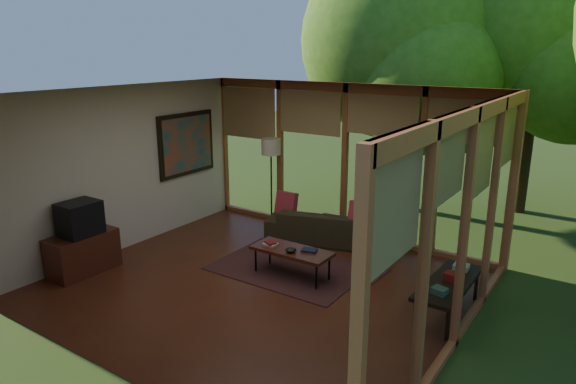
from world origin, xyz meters
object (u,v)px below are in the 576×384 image
Objects in this scene: sofa at (324,226)px; side_console at (443,283)px; coffee_table at (292,251)px; floor_lamp at (271,152)px; media_cabinet at (83,253)px; television at (80,218)px.

sofa reaches higher than side_console.
floor_lamp is at bearing 132.78° from coffee_table.
media_cabinet is at bearing -148.93° from coffee_table.
floor_lamp reaches higher than television.
floor_lamp reaches higher than coffee_table.
side_console reaches higher than coffee_table.
television is 0.39× the size of side_console.
media_cabinet is 3.14m from coffee_table.
media_cabinet is 3.72m from floor_lamp.
sofa is 2.85m from side_console.
television reaches higher than side_console.
sofa is 1.94× the size of media_cabinet.
sofa is at bearing 52.83° from media_cabinet.
sofa is 3.91m from media_cabinet.
media_cabinet is at bearing 36.29° from sofa.
media_cabinet reaches higher than side_console.
television is at bearing 0.00° from media_cabinet.
coffee_table is at bearing 85.72° from sofa.
coffee_table is (2.66, 1.62, -0.46)m from television.
sofa is 1.18× the size of floor_lamp.
coffee_table is at bearing 31.26° from television.
television is at bearing -148.74° from coffee_table.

